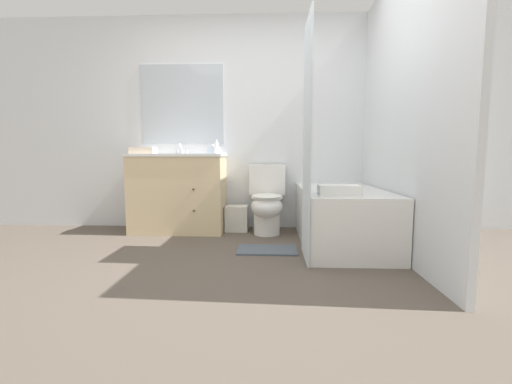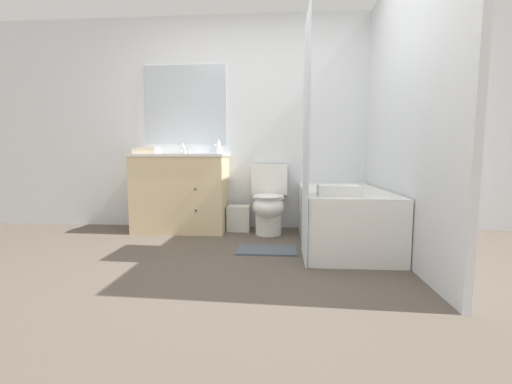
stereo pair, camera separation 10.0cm
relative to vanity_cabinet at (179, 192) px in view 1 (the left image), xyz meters
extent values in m
plane|color=brown|center=(0.81, -1.48, -0.45)|extent=(14.00, 14.00, 0.00)
cube|color=silver|center=(0.81, 0.29, 0.80)|extent=(8.00, 0.05, 2.50)
cube|color=#B2BCC6|center=(0.00, 0.26, 1.02)|extent=(0.99, 0.01, 0.93)
cube|color=silver|center=(2.18, -0.61, 0.80)|extent=(0.05, 2.74, 2.50)
cube|color=beige|center=(0.00, 0.00, -0.02)|extent=(1.04, 0.52, 0.86)
cube|color=white|center=(0.00, 0.00, 0.42)|extent=(1.06, 0.54, 0.03)
cylinder|color=white|center=(0.00, 0.00, 0.38)|extent=(0.30, 0.30, 0.10)
sphere|color=#382D23|center=(0.23, -0.27, 0.06)|extent=(0.02, 0.02, 0.02)
sphere|color=#382D23|center=(0.23, -0.27, -0.17)|extent=(0.02, 0.02, 0.02)
cylinder|color=silver|center=(0.00, 0.19, 0.46)|extent=(0.04, 0.04, 0.04)
cylinder|color=silver|center=(0.00, 0.15, 0.52)|extent=(0.02, 0.11, 0.09)
cylinder|color=silver|center=(-0.06, 0.19, 0.46)|extent=(0.03, 0.03, 0.04)
cylinder|color=silver|center=(0.05, 0.19, 0.46)|extent=(0.03, 0.03, 0.04)
cylinder|color=white|center=(1.02, -0.12, -0.34)|extent=(0.29, 0.29, 0.23)
ellipsoid|color=white|center=(1.02, -0.18, -0.13)|extent=(0.34, 0.47, 0.26)
torus|color=white|center=(1.02, -0.18, -0.04)|extent=(0.34, 0.34, 0.04)
cube|color=white|center=(1.02, 0.15, 0.14)|extent=(0.42, 0.18, 0.35)
ellipsoid|color=white|center=(1.02, -0.18, -0.01)|extent=(0.33, 0.45, 0.02)
cube|color=white|center=(1.75, -0.49, -0.18)|extent=(0.78, 1.51, 0.55)
cube|color=#ACB1B2|center=(1.75, -0.49, 0.09)|extent=(0.66, 1.39, 0.01)
cube|color=silver|center=(1.35, -1.01, 0.54)|extent=(0.01, 0.52, 1.97)
cube|color=silver|center=(0.66, 0.05, -0.31)|extent=(0.26, 0.22, 0.29)
cube|color=silver|center=(0.39, 0.11, 0.48)|extent=(0.14, 0.12, 0.08)
ellipsoid|color=white|center=(0.39, 0.11, 0.53)|extent=(0.06, 0.04, 0.03)
cylinder|color=silver|center=(0.44, -0.01, 0.50)|extent=(0.05, 0.05, 0.13)
cylinder|color=silver|center=(0.44, -0.01, 0.58)|extent=(0.03, 0.03, 0.03)
cube|color=beige|center=(-0.36, -0.10, 0.47)|extent=(0.26, 0.18, 0.07)
cube|color=white|center=(1.63, -0.99, 0.13)|extent=(0.34, 0.19, 0.08)
cube|color=#4C5660|center=(1.02, -0.78, -0.45)|extent=(0.55, 0.34, 0.02)
camera|label=1|loc=(1.05, -3.86, 0.42)|focal=24.00mm
camera|label=2|loc=(1.15, -3.85, 0.42)|focal=24.00mm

